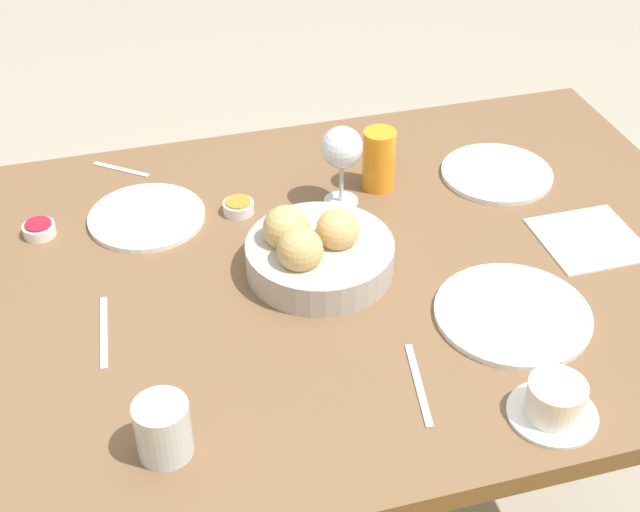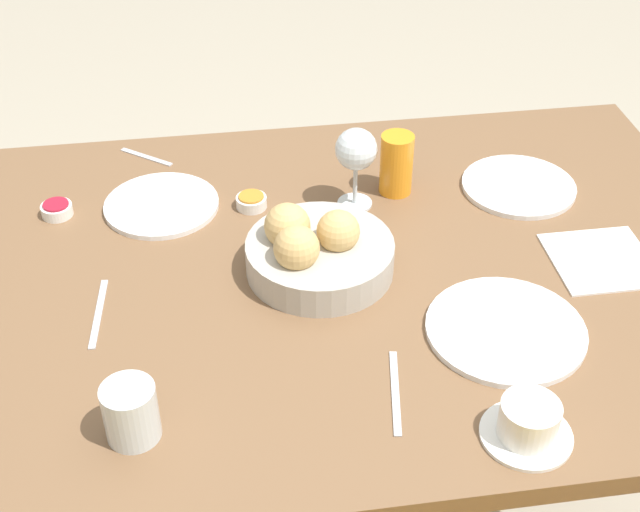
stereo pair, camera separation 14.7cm
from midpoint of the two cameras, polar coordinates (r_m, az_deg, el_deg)
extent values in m
cube|color=brown|center=(1.51, 5.47, -1.26)|extent=(1.32, 0.97, 0.03)
cube|color=brown|center=(2.26, 17.58, -0.43)|extent=(0.06, 0.06, 0.72)
cube|color=brown|center=(2.08, -14.54, -3.47)|extent=(0.06, 0.06, 0.72)
cylinder|color=#B2ADA3|center=(1.47, 2.86, -0.19)|extent=(0.25, 0.25, 0.05)
sphere|color=tan|center=(1.41, 1.47, 0.41)|extent=(0.07, 0.07, 0.07)
sphere|color=tan|center=(1.45, 4.10, 1.43)|extent=(0.07, 0.07, 0.07)
sphere|color=tan|center=(1.46, 0.78, 1.84)|extent=(0.08, 0.08, 0.08)
cylinder|color=white|center=(1.75, 14.98, 4.26)|extent=(0.21, 0.21, 0.01)
cylinder|color=white|center=(1.65, -7.62, 3.16)|extent=(0.21, 0.21, 0.01)
cylinder|color=white|center=(1.41, 14.76, -4.72)|extent=(0.25, 0.25, 0.01)
cylinder|color=orange|center=(1.67, 7.45, 5.77)|extent=(0.06, 0.06, 0.12)
cylinder|color=silver|center=(1.21, -8.60, -10.03)|extent=(0.07, 0.07, 0.09)
cylinder|color=silver|center=(1.65, 4.79, 3.30)|extent=(0.06, 0.06, 0.00)
cylinder|color=silver|center=(1.63, 4.86, 4.46)|extent=(0.01, 0.01, 0.07)
sphere|color=silver|center=(1.59, 5.00, 6.74)|extent=(0.08, 0.08, 0.08)
cylinder|color=white|center=(1.27, 16.36, -11.08)|extent=(0.13, 0.13, 0.01)
cylinder|color=white|center=(1.25, 16.60, -10.17)|extent=(0.08, 0.08, 0.05)
cylinder|color=white|center=(1.66, -14.09, 2.78)|extent=(0.06, 0.06, 0.02)
cylinder|color=#A3192D|center=(1.65, -14.16, 3.13)|extent=(0.05, 0.05, 0.00)
cylinder|color=white|center=(1.63, -1.85, 3.38)|extent=(0.06, 0.06, 0.02)
cylinder|color=#C67F28|center=(1.63, -1.86, 3.74)|extent=(0.05, 0.05, 0.00)
cube|color=#B7B7BC|center=(1.43, -11.16, -3.74)|extent=(0.02, 0.16, 0.00)
cube|color=#B7B7BC|center=(1.29, 8.14, -8.76)|extent=(0.04, 0.16, 0.00)
cube|color=#B7B7BC|center=(1.81, -8.77, 6.21)|extent=(0.10, 0.08, 0.00)
cube|color=white|center=(1.60, 20.10, -0.34)|extent=(0.17, 0.17, 0.00)
camera|label=1|loc=(0.07, -87.14, 2.20)|focal=50.00mm
camera|label=2|loc=(0.07, 92.86, -2.20)|focal=50.00mm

